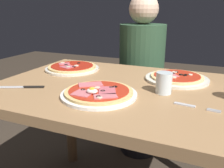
% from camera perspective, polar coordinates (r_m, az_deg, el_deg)
% --- Properties ---
extents(dining_table, '(1.19, 0.80, 0.75)m').
position_cam_1_polar(dining_table, '(1.08, 3.36, -6.74)').
color(dining_table, '#9E754C').
rests_on(dining_table, ground).
extents(pizza_foreground, '(0.30, 0.30, 0.05)m').
position_cam_1_polar(pizza_foreground, '(0.92, -3.24, -2.19)').
color(pizza_foreground, white).
rests_on(pizza_foreground, dining_table).
extents(pizza_across_left, '(0.30, 0.30, 0.03)m').
position_cam_1_polar(pizza_across_left, '(1.17, 15.50, 1.50)').
color(pizza_across_left, silver).
rests_on(pizza_across_left, dining_table).
extents(pizza_across_right, '(0.30, 0.30, 0.03)m').
position_cam_1_polar(pizza_across_right, '(1.34, -9.70, 3.97)').
color(pizza_across_right, silver).
rests_on(pizza_across_right, dining_table).
extents(water_glass_near, '(0.06, 0.06, 0.09)m').
position_cam_1_polar(water_glass_near, '(0.97, 12.54, -0.07)').
color(water_glass_near, silver).
rests_on(water_glass_near, dining_table).
extents(fork, '(0.16, 0.04, 0.00)m').
position_cam_1_polar(fork, '(0.87, 19.14, -5.20)').
color(fork, silver).
rests_on(fork, dining_table).
extents(knife, '(0.19, 0.10, 0.01)m').
position_cam_1_polar(knife, '(1.09, -20.52, -0.69)').
color(knife, silver).
rests_on(knife, dining_table).
extents(diner_person, '(0.32, 0.32, 1.18)m').
position_cam_1_polar(diner_person, '(1.73, 7.06, 0.33)').
color(diner_person, black).
rests_on(diner_person, ground).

